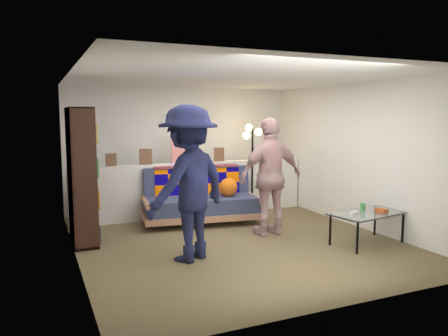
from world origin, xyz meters
name	(u,v)px	position (x,y,z in m)	size (l,w,h in m)	color
ground	(235,240)	(0.00, 0.00, 0.00)	(5.00, 5.00, 0.00)	brown
room_shell	(222,128)	(0.00, 0.47, 1.67)	(4.60, 5.05, 2.45)	silver
half_wall_ledge	(194,189)	(0.00, 1.80, 0.50)	(4.45, 0.15, 1.00)	silver
ledge_decor	(182,153)	(-0.23, 1.78, 1.18)	(2.97, 0.02, 0.45)	brown
futon_sofa	(201,200)	(-0.06, 1.26, 0.40)	(2.11, 1.21, 0.86)	#A67350
bookshelf	(81,180)	(-2.08, 0.85, 0.92)	(0.33, 0.99, 1.98)	black
coffee_table	(368,214)	(1.70, -0.92, 0.43)	(1.19, 0.79, 0.58)	black
floor_lamp	(252,150)	(1.14, 1.68, 1.20)	(0.39, 0.33, 1.70)	black
person_left	(189,183)	(-0.90, -0.54, 1.00)	(1.29, 0.74, 2.00)	black
person_right	(271,177)	(0.66, 0.09, 0.92)	(1.07, 0.45, 1.83)	pink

